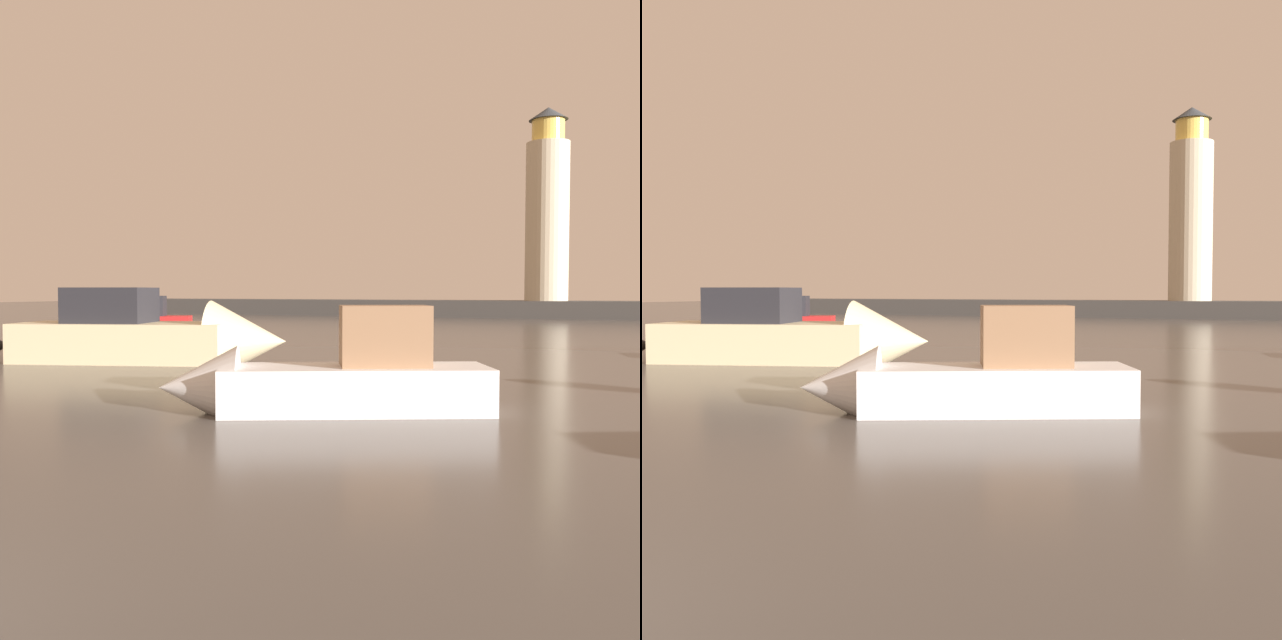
{
  "view_description": "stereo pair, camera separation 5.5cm",
  "coord_description": "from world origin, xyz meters",
  "views": [
    {
      "loc": [
        5.53,
        -2.2,
        2.45
      ],
      "look_at": [
        -1.85,
        15.94,
        1.62
      ],
      "focal_mm": 39.52,
      "sensor_mm": 36.0,
      "label": 1
    },
    {
      "loc": [
        5.58,
        -2.18,
        2.45
      ],
      "look_at": [
        -1.85,
        15.94,
        1.62
      ],
      "focal_mm": 39.52,
      "sensor_mm": 36.0,
      "label": 2
    }
  ],
  "objects": [
    {
      "name": "ground_plane",
      "position": [
        0.0,
        31.54,
        0.0
      ],
      "size": [
        220.0,
        220.0,
        0.0
      ],
      "primitive_type": "plane",
      "color": "#4C4742"
    },
    {
      "name": "breakwater",
      "position": [
        0.0,
        63.07,
        0.76
      ],
      "size": [
        83.28,
        4.99,
        1.52
      ],
      "primitive_type": "cube",
      "color": "#423F3D",
      "rests_on": "ground_plane"
    },
    {
      "name": "lighthouse",
      "position": [
        0.59,
        63.07,
        9.55
      ],
      "size": [
        3.72,
        3.72,
        16.96
      ],
      "color": "beige",
      "rests_on": "breakwater"
    },
    {
      "name": "motorboat_1",
      "position": [
        -17.63,
        27.45,
        0.73
      ],
      "size": [
        6.96,
        4.51,
        2.39
      ],
      "color": "#B21E1E",
      "rests_on": "ground_plane"
    },
    {
      "name": "motorboat_3",
      "position": [
        0.12,
        10.78,
        0.63
      ],
      "size": [
        6.73,
        4.27,
        2.48
      ],
      "color": "white",
      "rests_on": "ground_plane"
    },
    {
      "name": "motorboat_0",
      "position": [
        -8.37,
        18.03,
        0.86
      ],
      "size": [
        9.63,
        5.21,
        3.18
      ],
      "color": "beige",
      "rests_on": "ground_plane"
    }
  ]
}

